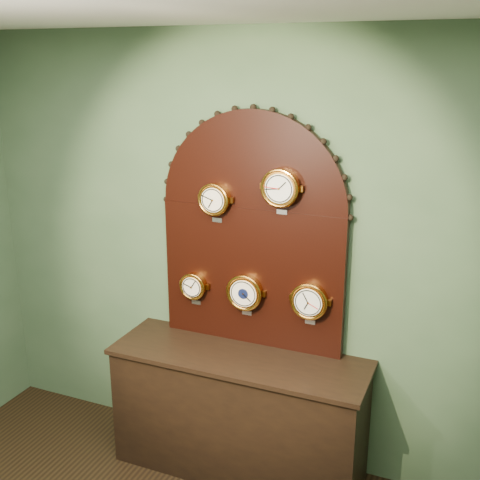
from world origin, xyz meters
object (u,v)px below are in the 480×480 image
at_px(barometer, 245,292).
at_px(tide_clock, 309,301).
at_px(arabic_clock, 281,188).
at_px(roman_clock, 215,199).
at_px(display_board, 252,224).
at_px(shop_counter, 239,415).
at_px(hygrometer, 194,286).

distance_m(barometer, tide_clock, 0.42).
distance_m(arabic_clock, tide_clock, 0.71).
bearing_deg(roman_clock, barometer, -0.27).
xyz_separation_m(display_board, tide_clock, (0.40, -0.07, -0.42)).
relative_size(display_board, barometer, 5.28).
distance_m(shop_counter, tide_clock, 0.91).
height_order(display_board, barometer, display_board).
bearing_deg(hygrometer, barometer, -0.26).
distance_m(display_board, barometer, 0.44).
distance_m(roman_clock, tide_clock, 0.85).
bearing_deg(barometer, arabic_clock, 0.06).
xyz_separation_m(barometer, tide_clock, (0.42, 0.00, 0.01)).
distance_m(display_board, hygrometer, 0.59).
relative_size(roman_clock, barometer, 0.89).
xyz_separation_m(arabic_clock, barometer, (-0.22, -0.00, -0.69)).
distance_m(display_board, arabic_clock, 0.34).
xyz_separation_m(hygrometer, tide_clock, (0.79, -0.00, 0.02)).
bearing_deg(hygrometer, display_board, 9.60).
bearing_deg(hygrometer, tide_clock, -0.10).
xyz_separation_m(display_board, hygrometer, (-0.39, -0.07, -0.44)).
distance_m(roman_clock, barometer, 0.62).
bearing_deg(tide_clock, hygrometer, 179.90).
bearing_deg(display_board, shop_counter, -90.00).
bearing_deg(arabic_clock, shop_counter, -142.83).
bearing_deg(arabic_clock, tide_clock, -0.00).
xyz_separation_m(roman_clock, tide_clock, (0.63, -0.00, -0.57)).
bearing_deg(display_board, hygrometer, -170.40).
height_order(shop_counter, tide_clock, tide_clock).
height_order(shop_counter, display_board, display_board).
bearing_deg(tide_clock, arabic_clock, 180.00).
bearing_deg(tide_clock, display_board, 170.54).
distance_m(roman_clock, arabic_clock, 0.44).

